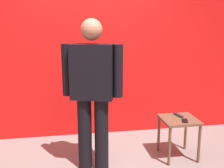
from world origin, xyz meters
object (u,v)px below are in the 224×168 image
object	(u,v)px
standing_person	(92,88)
tv_remote	(178,115)
cell_phone	(185,121)
side_table	(179,125)

from	to	relation	value
standing_person	tv_remote	size ratio (longest dim) A/B	10.63
cell_phone	tv_remote	distance (m)	0.20
side_table	tv_remote	distance (m)	0.15
side_table	cell_phone	world-z (taller)	cell_phone
side_table	tv_remote	world-z (taller)	tv_remote
standing_person	side_table	bearing A→B (deg)	4.90
cell_phone	tv_remote	size ratio (longest dim) A/B	0.85
cell_phone	side_table	bearing A→B (deg)	127.67
side_table	tv_remote	bearing A→B (deg)	73.69
standing_person	cell_phone	xyz separation A→B (m)	(1.17, -0.00, -0.47)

